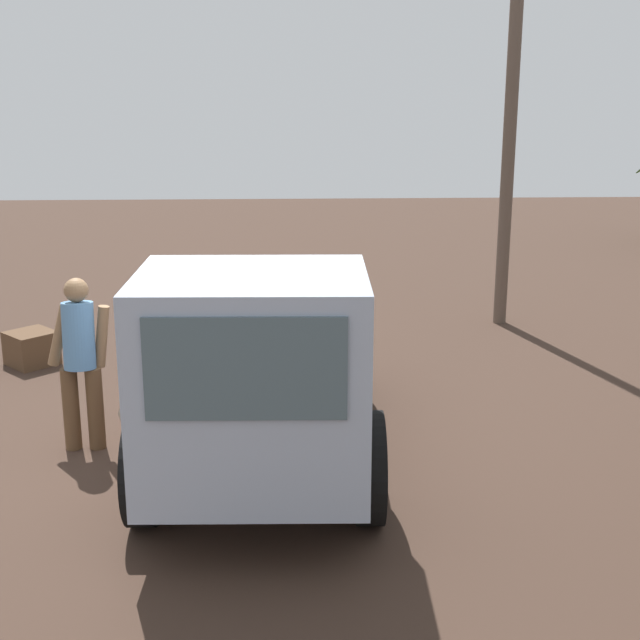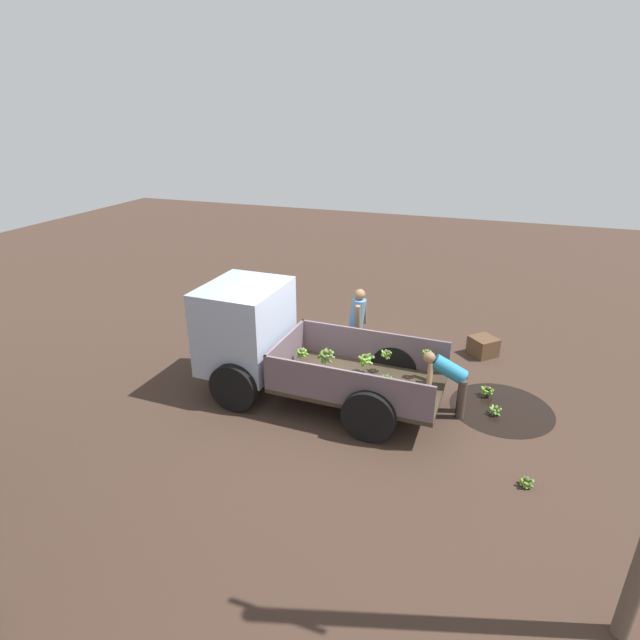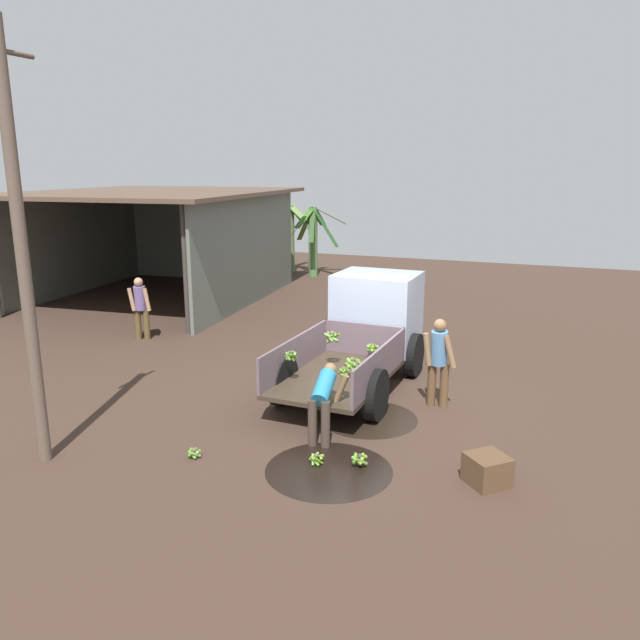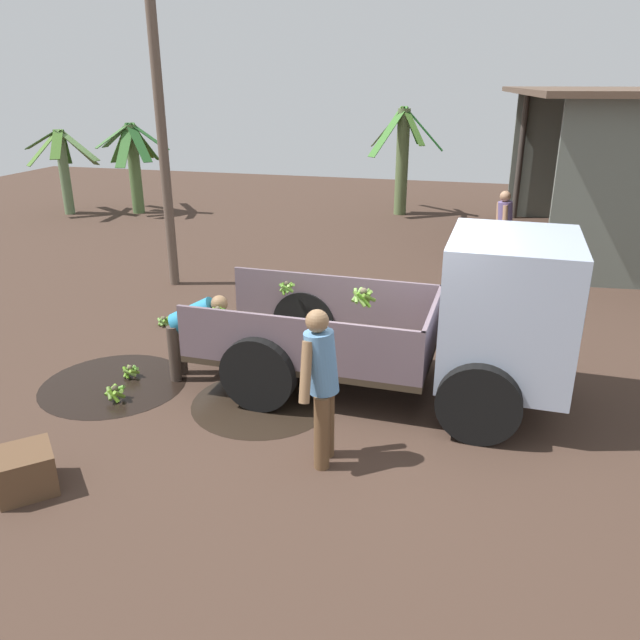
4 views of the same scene
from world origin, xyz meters
The scene contains 15 objects.
ground centered at (0.00, 0.00, 0.00)m, with size 36.00×36.00×0.00m, color #3F2D23.
mud_patch_0 centered at (-3.24, -0.47, 0.00)m, with size 1.85×1.85×0.01m, color black.
mud_patch_1 centered at (-1.22, -0.44, 0.00)m, with size 1.71×1.71×0.01m, color black.
cargo_truck centered at (1.07, 0.26, 1.07)m, with size 4.52×2.10×2.08m.
warehouse_shed centered at (6.45, 9.05, 2.56)m, with size 9.30×8.15×3.49m.
utility_pole centered at (-4.48, 3.59, 3.15)m, with size 1.12×0.18×6.16m.
banana_palm_0 centered at (11.70, 5.85, 1.45)m, with size 2.19×2.16×2.73m.
banana_palm_4 centered at (12.27, 7.10, 1.47)m, with size 2.94×2.29×2.75m.
person_foreground_visitor centered at (-0.21, -1.43, 0.92)m, with size 0.36×0.62×1.65m.
person_worker_loading centered at (-2.29, -0.02, 0.71)m, with size 0.81×0.67×1.17m.
person_bystander_near_shed centered at (1.57, 6.39, 0.88)m, with size 0.42×0.57×1.59m.
banana_bunch_on_ground_0 centered at (-3.61, 1.55, 0.08)m, with size 0.22×0.22×0.16m.
banana_bunch_on_ground_1 centered at (-3.13, -0.24, 0.10)m, with size 0.23×0.24×0.18m.
banana_bunch_on_ground_2 centered at (-2.97, -0.85, 0.12)m, with size 0.26×0.26×0.21m.
wooden_crate_0 centered at (-2.80, -2.64, 0.21)m, with size 0.52×0.52×0.42m, color brown.
Camera 3 is at (-10.92, -3.37, 4.28)m, focal length 35.00 mm.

